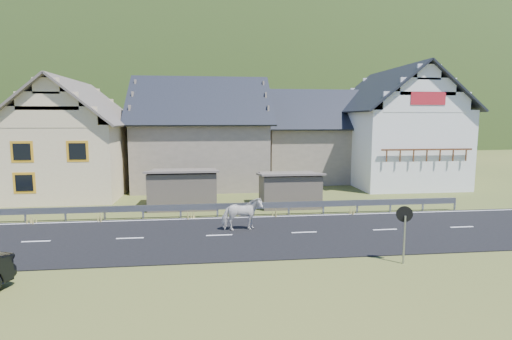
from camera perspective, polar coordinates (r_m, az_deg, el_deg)
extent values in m
plane|color=#3D4D21|center=(18.71, -5.27, -9.38)|extent=(160.00, 160.00, 0.00)
cube|color=black|center=(18.71, -5.27, -9.32)|extent=(60.00, 7.00, 0.04)
cube|color=silver|center=(18.70, -5.27, -9.25)|extent=(60.00, 6.60, 0.01)
cube|color=#93969B|center=(22.13, -5.54, -5.21)|extent=(28.00, 0.08, 0.34)
cube|color=#93969B|center=(24.18, -30.08, -5.66)|extent=(0.10, 0.06, 0.70)
cube|color=#93969B|center=(23.46, -25.57, -5.76)|extent=(0.10, 0.06, 0.70)
cube|color=#93969B|center=(22.89, -20.80, -5.83)|extent=(0.10, 0.06, 0.70)
cube|color=#93969B|center=(22.48, -15.83, -5.86)|extent=(0.10, 0.06, 0.70)
cube|color=#93969B|center=(22.25, -10.71, -5.84)|extent=(0.10, 0.06, 0.70)
cube|color=#93969B|center=(22.20, -5.53, -5.78)|extent=(0.10, 0.06, 0.70)
cube|color=#93969B|center=(22.32, -0.37, -5.67)|extent=(0.10, 0.06, 0.70)
cube|color=#93969B|center=(22.63, 4.70, -5.52)|extent=(0.10, 0.06, 0.70)
cube|color=#93969B|center=(23.10, 9.59, -5.33)|extent=(0.10, 0.06, 0.70)
cube|color=#93969B|center=(23.73, 14.24, -5.11)|extent=(0.10, 0.06, 0.70)
cube|color=#93969B|center=(24.51, 18.63, -4.88)|extent=(0.10, 0.06, 0.70)
cube|color=#93969B|center=(25.43, 22.72, -4.64)|extent=(0.10, 0.06, 0.70)
cube|color=#93969B|center=(26.46, 26.51, -4.39)|extent=(0.10, 0.06, 0.70)
cube|color=#695E4E|center=(24.84, -10.31, -2.69)|extent=(4.30, 3.30, 2.40)
cube|color=#695E4E|center=(24.81, 4.80, -2.85)|extent=(3.80, 2.90, 2.20)
cube|color=beige|center=(31.55, -24.40, 1.45)|extent=(7.00, 9.00, 5.00)
cube|color=orange|center=(27.85, -30.43, 2.26)|extent=(1.30, 0.12, 1.30)
cube|color=orange|center=(26.72, -24.14, 2.46)|extent=(1.30, 0.12, 1.30)
cube|color=orange|center=(28.04, -30.18, -1.61)|extent=(1.30, 0.12, 1.30)
cube|color=gray|center=(33.51, -27.29, 8.56)|extent=(0.70, 0.70, 2.40)
cube|color=gray|center=(33.05, -7.74, 2.28)|extent=(10.00, 9.00, 5.00)
cube|color=gray|center=(36.29, 8.33, 2.40)|extent=(9.00, 8.00, 4.60)
cube|color=white|center=(35.52, 19.02, 3.10)|extent=(8.00, 10.00, 6.00)
cube|color=red|center=(31.02, 23.39, 9.38)|extent=(2.60, 0.06, 0.90)
cube|color=brown|center=(30.88, 23.25, 2.70)|extent=(6.80, 0.12, 0.12)
ellipsoid|color=#1A310E|center=(199.61, -5.12, -0.01)|extent=(440.00, 280.00, 260.00)
ellipsoid|color=black|center=(139.08, -30.06, 6.61)|extent=(76.00, 50.00, 28.00)
imported|color=silver|center=(19.24, -2.00, -6.30)|extent=(1.05, 1.96, 1.59)
cylinder|color=#93969B|center=(15.98, 20.41, -9.33)|extent=(0.07, 0.07, 1.83)
cylinder|color=black|center=(15.80, 20.45, -5.92)|extent=(0.60, 0.19, 0.60)
cylinder|color=white|center=(15.84, 20.39, -5.89)|extent=(0.50, 0.15, 0.51)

